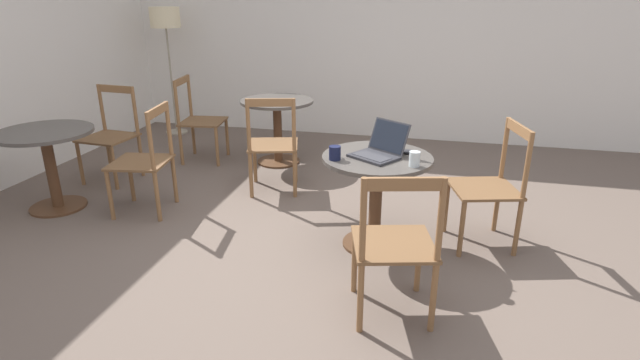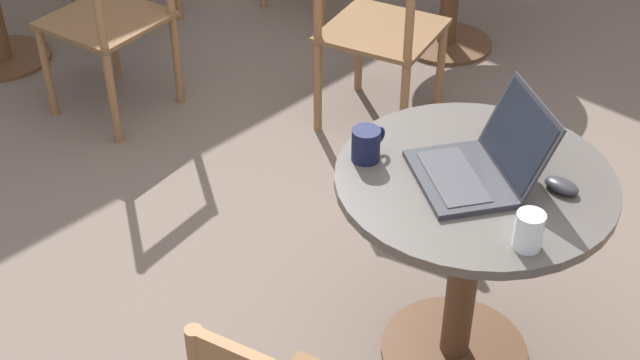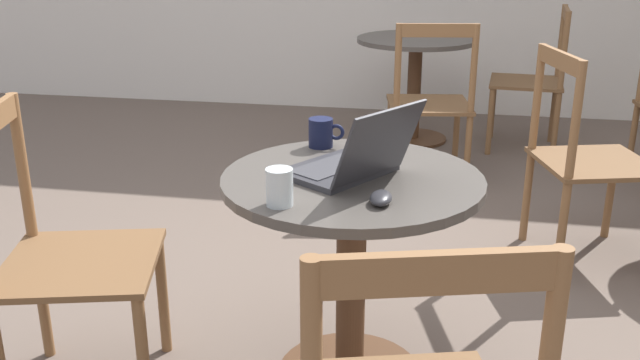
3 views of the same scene
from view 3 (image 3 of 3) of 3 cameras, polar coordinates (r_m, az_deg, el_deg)
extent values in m
plane|color=#66564C|center=(2.83, -0.34, -10.08)|extent=(16.00, 16.00, 0.00)
cylinder|color=#51331E|center=(2.27, 2.48, -8.22)|extent=(0.09, 0.09, 0.65)
cylinder|color=#4C4742|center=(2.13, 2.61, -0.07)|extent=(0.79, 0.79, 0.03)
cylinder|color=#51331E|center=(5.00, 7.35, 3.34)|extent=(0.47, 0.47, 0.02)
cylinder|color=#51331E|center=(4.92, 7.52, 7.10)|extent=(0.09, 0.09, 0.65)
cylinder|color=#4C4742|center=(4.86, 7.70, 11.03)|extent=(0.79, 0.79, 0.03)
cube|color=brown|center=(1.15, 9.42, -7.33)|extent=(0.42, 0.14, 0.07)
cylinder|color=brown|center=(2.52, -12.48, -8.96)|extent=(0.04, 0.04, 0.43)
cylinder|color=brown|center=(2.61, -21.35, -8.86)|extent=(0.04, 0.04, 0.43)
cube|color=brown|center=(2.29, -18.61, -6.33)|extent=(0.55, 0.55, 0.02)
cylinder|color=brown|center=(2.43, -22.71, 0.99)|extent=(0.04, 0.04, 0.47)
cylinder|color=brown|center=(4.58, 23.72, 2.97)|extent=(0.04, 0.04, 0.43)
cylinder|color=brown|center=(3.61, 22.20, -1.05)|extent=(0.04, 0.04, 0.43)
cylinder|color=brown|center=(3.45, 16.22, -1.29)|extent=(0.04, 0.04, 0.43)
cylinder|color=brown|center=(3.11, 18.78, -3.94)|extent=(0.04, 0.04, 0.43)
cube|color=brown|center=(3.28, 21.09, 1.29)|extent=(0.56, 0.56, 0.02)
cylinder|color=brown|center=(3.32, 16.99, 6.36)|extent=(0.04, 0.04, 0.47)
cylinder|color=brown|center=(2.96, 19.78, 4.49)|extent=(0.04, 0.04, 0.47)
cube|color=brown|center=(3.09, 18.71, 9.07)|extent=(0.14, 0.42, 0.07)
cylinder|color=brown|center=(4.35, 5.59, 3.76)|extent=(0.04, 0.04, 0.43)
cylinder|color=brown|center=(4.40, 10.84, 3.68)|extent=(0.04, 0.04, 0.43)
cylinder|color=brown|center=(3.97, 5.99, 2.16)|extent=(0.04, 0.04, 0.43)
cylinder|color=brown|center=(4.02, 11.72, 2.08)|extent=(0.04, 0.04, 0.43)
cube|color=brown|center=(4.12, 8.70, 5.98)|extent=(0.52, 0.52, 0.02)
cylinder|color=brown|center=(3.85, 6.24, 8.87)|extent=(0.04, 0.04, 0.47)
cylinder|color=brown|center=(3.91, 12.20, 8.70)|extent=(0.04, 0.04, 0.47)
cube|color=brown|center=(3.84, 9.41, 11.73)|extent=(0.43, 0.09, 0.07)
cylinder|color=brown|center=(4.72, 13.45, 4.56)|extent=(0.04, 0.04, 0.43)
cylinder|color=brown|center=(5.11, 13.64, 5.69)|extent=(0.04, 0.04, 0.43)
cylinder|color=brown|center=(4.72, 18.33, 4.12)|extent=(0.04, 0.04, 0.43)
cylinder|color=brown|center=(5.11, 18.16, 5.28)|extent=(0.04, 0.04, 0.43)
cube|color=brown|center=(4.86, 16.15, 7.52)|extent=(0.49, 0.49, 0.02)
cylinder|color=brown|center=(4.63, 18.96, 9.75)|extent=(0.04, 0.04, 0.47)
cylinder|color=brown|center=(5.03, 18.73, 10.49)|extent=(0.04, 0.04, 0.47)
cube|color=brown|center=(4.80, 19.11, 12.49)|extent=(0.06, 0.43, 0.07)
cube|color=#2D2D33|center=(2.15, 1.41, 0.79)|extent=(0.36, 0.39, 0.02)
cube|color=#38383D|center=(2.15, 1.02, 1.17)|extent=(0.25, 0.29, 0.00)
cube|color=#2D2D33|center=(2.01, 4.78, 2.92)|extent=(0.25, 0.31, 0.22)
cube|color=black|center=(2.01, 4.67, 3.00)|extent=(0.22, 0.28, 0.19)
ellipsoid|color=#2D2D33|center=(1.92, 4.90, -1.44)|extent=(0.06, 0.10, 0.03)
cylinder|color=#141938|center=(2.39, 0.06, 3.80)|extent=(0.08, 0.08, 0.10)
torus|color=#141938|center=(2.38, 1.31, 3.85)|extent=(0.05, 0.01, 0.05)
cylinder|color=silver|center=(1.89, -3.26, -0.58)|extent=(0.07, 0.07, 0.10)
camera|label=1|loc=(3.98, -59.13, 16.31)|focal=28.00mm
camera|label=2|loc=(2.34, -62.32, 28.98)|focal=50.00mm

